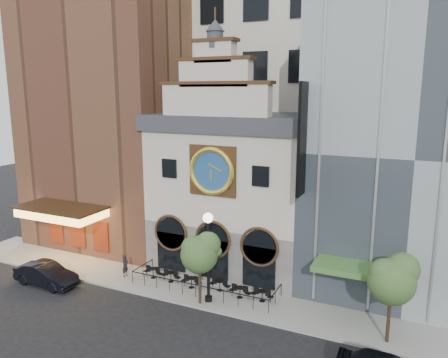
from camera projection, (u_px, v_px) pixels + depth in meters
ground at (187, 307)px, 29.00m from camera, size 120.00×120.00×0.00m
sidewalk at (204, 290)px, 31.20m from camera, size 44.00×5.00×0.15m
clock_building at (235, 186)px, 34.61m from camera, size 12.60×8.78×18.65m
theater_building at (117, 107)px, 40.73m from camera, size 14.00×15.60×25.00m
retail_building at (418, 148)px, 30.45m from camera, size 14.00×14.40×20.00m
office_tower at (285, 29)px, 42.78m from camera, size 20.00×16.00×40.00m
cafe_railing at (204, 284)px, 31.10m from camera, size 10.60×2.60×0.90m
bistro_0 at (153, 272)px, 33.01m from camera, size 1.58×0.68×0.90m
bistro_1 at (171, 276)px, 32.33m from camera, size 1.58×0.68×0.90m
bistro_2 at (191, 282)px, 31.37m from camera, size 1.58×0.68×0.90m
bistro_3 at (220, 284)px, 30.91m from camera, size 1.58×0.68×0.90m
bistro_4 at (240, 291)px, 29.85m from camera, size 1.58×0.68×0.90m
bistro_5 at (262, 295)px, 29.35m from camera, size 1.58×0.68×0.90m
car_left at (46, 274)px, 32.08m from camera, size 5.06×1.83×1.66m
pedestrian at (125, 266)px, 33.24m from camera, size 0.45×0.66×1.73m
lamppost at (208, 247)px, 28.72m from camera, size 1.98×0.67×6.17m
tree_left at (200, 252)px, 28.48m from camera, size 2.57×2.48×4.95m
tree_right at (393, 278)px, 23.95m from camera, size 2.73×2.63×5.26m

